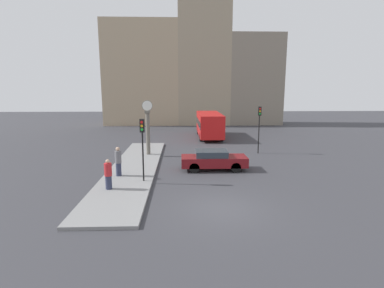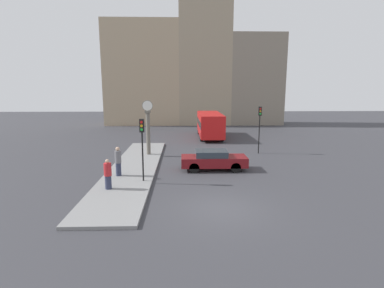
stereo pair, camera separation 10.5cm
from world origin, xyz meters
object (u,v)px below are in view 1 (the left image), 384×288
Objects in this scene: sedan_car at (213,160)px; pedestrian_red_top at (108,175)px; street_clock at (148,128)px; traffic_light_near at (142,137)px; traffic_light_far at (259,120)px; pedestrian_grey_jacket at (118,161)px; bus_distant at (209,124)px.

sedan_car is 7.44m from pedestrian_red_top.
street_clock is (-4.91, 4.40, 1.60)m from sedan_car.
pedestrian_red_top is (-1.20, -8.64, -1.35)m from street_clock.
traffic_light_far is at bearing 42.21° from traffic_light_near.
traffic_light_far reaches higher than traffic_light_near.
street_clock is 2.69× the size of pedestrian_red_top.
street_clock is at bearing -175.37° from traffic_light_far.
traffic_light_near is at bearing -86.08° from street_clock.
traffic_light_near is 7.28m from street_clock.
pedestrian_grey_jacket is 1.11× the size of pedestrian_red_top.
pedestrian_grey_jacket is (-10.50, -6.90, -1.79)m from traffic_light_far.
sedan_car is at bearing 34.74° from pedestrian_red_top.
traffic_light_near is at bearing -137.79° from traffic_light_far.
sedan_car is 5.64m from traffic_light_near.
traffic_light_near reaches higher than pedestrian_grey_jacket.
traffic_light_near is 2.00× the size of pedestrian_grey_jacket.
bus_distant is (0.98, 13.79, 0.87)m from sedan_car.
bus_distant is at bearing 111.67° from traffic_light_far.
traffic_light_far is at bearing -68.33° from bus_distant.
traffic_light_near is 2.84m from pedestrian_red_top.
sedan_car is 1.01× the size of street_clock.
sedan_car is at bearing 32.82° from traffic_light_near.
traffic_light_near is at bearing -33.42° from pedestrian_grey_jacket.
bus_distant is at bearing 65.52° from pedestrian_grey_jacket.
street_clock reaches higher than traffic_light_far.
sedan_car is 6.34m from pedestrian_grey_jacket.
sedan_car is 0.56× the size of bus_distant.
pedestrian_red_top reaches higher than sedan_car.
pedestrian_grey_jacket is at bearing -164.04° from sedan_car.
traffic_light_near is 2.63m from pedestrian_grey_jacket.
pedestrian_grey_jacket reaches higher than pedestrian_red_top.
pedestrian_grey_jacket reaches higher than sedan_car.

